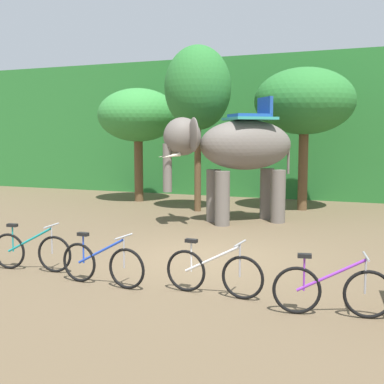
# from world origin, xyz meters

# --- Properties ---
(ground_plane) EXTENTS (80.00, 80.00, 0.00)m
(ground_plane) POSITION_xyz_m (0.00, 0.00, 0.00)
(ground_plane) COLOR brown
(foliage_hedge) EXTENTS (36.00, 6.00, 6.00)m
(foliage_hedge) POSITION_xyz_m (0.00, 13.97, 3.00)
(foliage_hedge) COLOR #28702D
(foliage_hedge) RESTS_ON ground
(tree_left) EXTENTS (3.21, 3.21, 4.51)m
(tree_left) POSITION_xyz_m (-5.86, 8.10, 3.42)
(tree_left) COLOR brown
(tree_left) RESTS_ON ground
(tree_center) EXTENTS (2.29, 2.29, 5.69)m
(tree_center) POSITION_xyz_m (-2.63, 6.40, 4.23)
(tree_center) COLOR brown
(tree_center) RESTS_ON ground
(tree_far_left) EXTENTS (3.50, 3.50, 4.98)m
(tree_far_left) POSITION_xyz_m (0.71, 8.06, 3.80)
(tree_far_left) COLOR brown
(tree_far_left) RESTS_ON ground
(elephant) EXTENTS (3.86, 3.48, 3.78)m
(elephant) POSITION_xyz_m (-0.71, 4.62, 2.20)
(elephant) COLOR #665E56
(elephant) RESTS_ON ground
(bike_teal) EXTENTS (1.70, 0.52, 0.92)m
(bike_teal) POSITION_xyz_m (-2.74, -2.18, 0.39)
(bike_teal) COLOR black
(bike_teal) RESTS_ON ground
(bike_blue) EXTENTS (1.71, 0.52, 0.92)m
(bike_blue) POSITION_xyz_m (-0.93, -2.51, 0.39)
(bike_blue) COLOR black
(bike_blue) RESTS_ON ground
(bike_white) EXTENTS (1.71, 0.52, 0.92)m
(bike_white) POSITION_xyz_m (1.05, -2.31, 0.39)
(bike_white) COLOR black
(bike_white) RESTS_ON ground
(bike_purple) EXTENTS (1.69, 0.53, 0.92)m
(bike_purple) POSITION_xyz_m (2.96, -2.58, 0.39)
(bike_purple) COLOR black
(bike_purple) RESTS_ON ground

